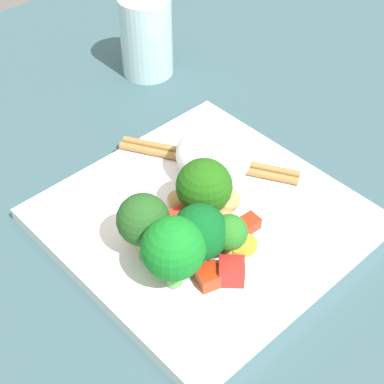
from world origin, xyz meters
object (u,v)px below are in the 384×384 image
at_px(square_plate, 203,220).
at_px(carrot_slice_0, 183,244).
at_px(rice_mound, 213,156).
at_px(drinking_glass, 146,36).
at_px(chopstick_pair, 208,160).
at_px(broccoli_floret_4, 173,249).

xyz_separation_m(square_plate, carrot_slice_0, (-0.02, 0.04, 0.01)).
distance_m(rice_mound, drinking_glass, 0.24).
distance_m(carrot_slice_0, chopstick_pair, 0.12).
height_order(square_plate, rice_mound, rice_mound).
xyz_separation_m(rice_mound, carrot_slice_0, (-0.06, 0.09, -0.02)).
relative_size(square_plate, chopstick_pair, 1.53).
height_order(broccoli_floret_4, drinking_glass, drinking_glass).
height_order(rice_mound, carrot_slice_0, rice_mound).
xyz_separation_m(broccoli_floret_4, carrot_slice_0, (0.03, -0.03, -0.04)).
height_order(square_plate, broccoli_floret_4, broccoli_floret_4).
distance_m(rice_mound, chopstick_pair, 0.03).
relative_size(rice_mound, chopstick_pair, 0.44).
xyz_separation_m(rice_mound, drinking_glass, (0.23, -0.09, 0.01)).
bearing_deg(carrot_slice_0, square_plate, -66.40).
bearing_deg(rice_mound, broccoli_floret_4, 124.31).
relative_size(carrot_slice_0, drinking_glass, 0.24).
distance_m(broccoli_floret_4, carrot_slice_0, 0.06).
relative_size(broccoli_floret_4, chopstick_pair, 0.41).
bearing_deg(broccoli_floret_4, square_plate, -58.83).
bearing_deg(rice_mound, chopstick_pair, -27.29).
height_order(square_plate, chopstick_pair, chopstick_pair).
distance_m(square_plate, carrot_slice_0, 0.05).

